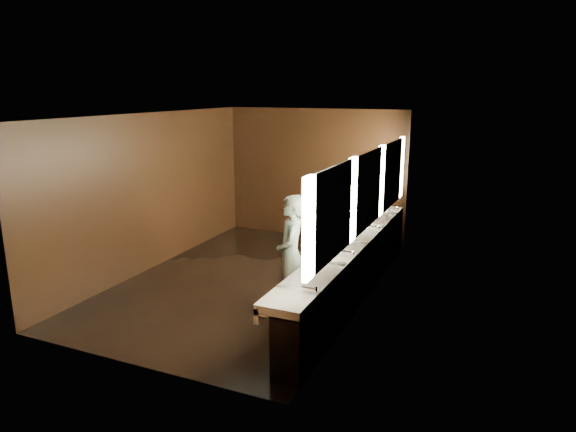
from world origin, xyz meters
name	(u,v)px	position (x,y,z in m)	size (l,w,h in m)	color
floor	(252,281)	(0.00, 0.00, 0.00)	(6.00, 6.00, 0.00)	black
ceiling	(248,115)	(0.00, 0.00, 2.80)	(4.00, 6.00, 0.02)	#2D2D2B
wall_back	(315,174)	(0.00, 3.00, 1.40)	(4.00, 0.02, 2.80)	black
wall_front	(126,253)	(0.00, -3.00, 1.40)	(4.00, 0.02, 2.80)	black
wall_left	(152,192)	(-2.00, 0.00, 1.40)	(0.02, 6.00, 2.80)	black
wall_right	(369,213)	(2.00, 0.00, 1.40)	(0.02, 6.00, 2.80)	black
sink_counter	(353,268)	(1.79, 0.00, 0.50)	(0.55, 5.40, 1.01)	black
mirror_band	(368,190)	(1.98, 0.00, 1.75)	(0.06, 5.03, 1.15)	#FFF7CB
person	(291,255)	(1.11, -0.87, 0.88)	(0.64, 0.42, 1.76)	#99DAE4
trash_bin	(321,299)	(1.58, -0.85, 0.28)	(0.36, 0.36, 0.55)	black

